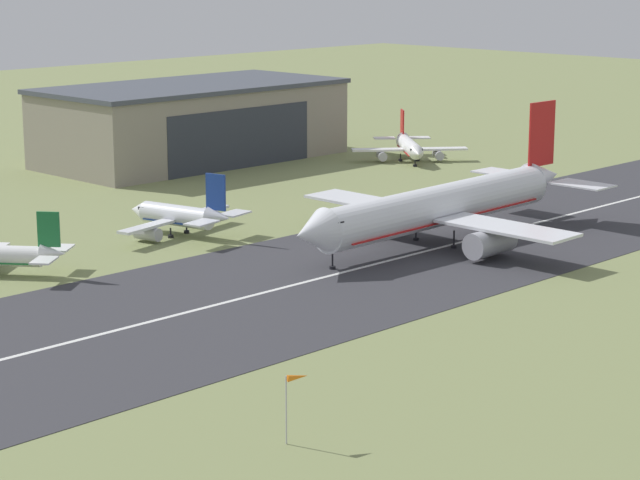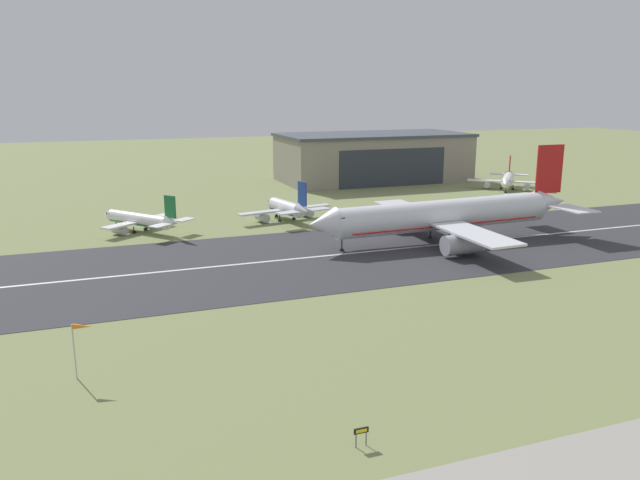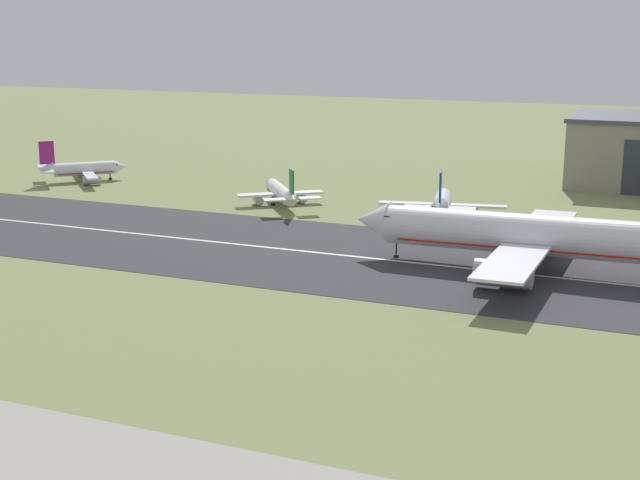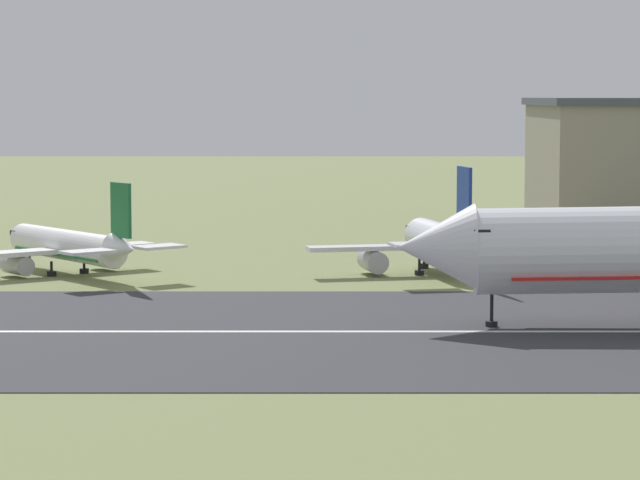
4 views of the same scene
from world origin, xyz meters
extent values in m
cube|color=#333338|center=(0.00, 95.99, 0.03)|extent=(449.61, 42.01, 0.06)
cube|color=silver|center=(0.00, 95.99, 0.07)|extent=(404.65, 0.70, 0.01)
cone|color=silver|center=(0.07, 98.31, 5.57)|extent=(5.49, 5.99, 6.00)
cube|color=black|center=(3.00, 98.27, 6.75)|extent=(1.17, 5.05, 0.46)
cylinder|color=black|center=(3.94, 98.26, 1.30)|extent=(0.24, 0.24, 2.60)
cylinder|color=black|center=(3.94, 98.26, 0.22)|extent=(0.84, 0.84, 0.44)
cylinder|color=white|center=(-30.43, 128.99, 2.67)|extent=(12.45, 14.88, 2.72)
cone|color=white|center=(-36.33, 136.55, 2.67)|extent=(3.65, 3.60, 2.72)
cone|color=white|center=(-24.27, 121.10, 3.16)|extent=(3.93, 4.08, 2.45)
cube|color=black|center=(-35.50, 135.49, 3.21)|extent=(2.50, 2.29, 0.44)
cube|color=#1E7238|center=(-30.43, 128.99, 1.92)|extent=(11.31, 13.47, 0.20)
cube|color=white|center=(-26.66, 132.35, 2.19)|extent=(7.46, 6.65, 0.40)
cylinder|color=#A8A8B2|center=(-27.46, 132.41, 1.10)|extent=(3.50, 3.82, 1.69)
cube|color=white|center=(-34.60, 126.15, 2.19)|extent=(7.46, 6.65, 0.40)
cylinder|color=#A8A8B2|center=(-34.47, 126.94, 1.10)|extent=(3.50, 3.82, 1.69)
cube|color=#1E7238|center=(-24.57, 121.48, 6.34)|extent=(2.04, 2.50, 4.62)
cube|color=white|center=(-21.62, 123.28, 3.08)|extent=(4.87, 4.60, 0.24)
cube|color=white|center=(-27.04, 119.05, 3.08)|extent=(4.87, 4.60, 0.24)
cylinder|color=black|center=(-34.84, 134.64, 0.65)|extent=(0.24, 0.24, 1.31)
cylinder|color=black|center=(-34.84, 134.64, 0.22)|extent=(0.84, 0.84, 0.44)
cylinder|color=black|center=(-29.04, 129.86, 0.65)|extent=(0.24, 0.24, 1.31)
cylinder|color=black|center=(-29.04, 129.86, 0.22)|extent=(0.84, 0.84, 0.44)
cylinder|color=black|center=(-31.61, 127.85, 0.65)|extent=(0.24, 0.24, 1.31)
cylinder|color=black|center=(-31.61, 127.85, 0.22)|extent=(0.84, 0.84, 0.44)
cylinder|color=silver|center=(2.73, 129.21, 3.04)|extent=(5.57, 12.36, 3.14)
cone|color=silver|center=(1.19, 136.44, 3.04)|extent=(3.66, 3.42, 3.14)
cone|color=silver|center=(4.37, 121.51, 3.61)|extent=(3.55, 4.27, 2.82)
cube|color=black|center=(1.51, 134.92, 3.67)|extent=(2.84, 1.63, 0.44)
cube|color=navy|center=(2.73, 129.21, 2.18)|extent=(5.16, 11.16, 0.20)
cube|color=silver|center=(9.27, 130.85, 2.49)|extent=(10.57, 4.33, 0.40)
cylinder|color=#A8A8B2|center=(8.36, 131.11, 1.27)|extent=(2.75, 4.40, 1.95)
cube|color=silver|center=(-3.91, 128.04, 2.49)|extent=(10.57, 4.33, 0.40)
cylinder|color=#A8A8B2|center=(-3.19, 128.64, 1.27)|extent=(2.75, 4.40, 1.95)
cube|color=navy|center=(4.25, 122.06, 7.28)|extent=(0.99, 3.40, 5.33)
cube|color=silver|center=(8.22, 122.50, 3.51)|extent=(5.32, 3.92, 0.24)
cube|color=silver|center=(0.46, 120.85, 3.51)|extent=(5.32, 3.92, 0.24)
cylinder|color=black|center=(1.73, 133.89, 0.74)|extent=(0.24, 0.24, 1.47)
cylinder|color=black|center=(1.73, 133.89, 0.22)|extent=(0.84, 0.84, 0.44)
cylinder|color=black|center=(4.63, 129.35, 0.74)|extent=(0.24, 0.24, 1.47)
cylinder|color=black|center=(4.63, 129.35, 0.22)|extent=(0.84, 0.84, 0.44)
cylinder|color=black|center=(0.94, 128.56, 0.74)|extent=(0.24, 0.24, 1.47)
cylinder|color=black|center=(0.94, 128.56, 0.22)|extent=(0.84, 0.84, 0.44)
camera|label=1|loc=(-111.60, -12.96, 40.38)|focal=70.00mm
camera|label=2|loc=(-39.83, -6.83, 29.65)|focal=35.00mm
camera|label=3|loc=(45.06, -29.74, 35.07)|focal=50.00mm
camera|label=4|loc=(-7.88, -4.84, 15.90)|focal=85.00mm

